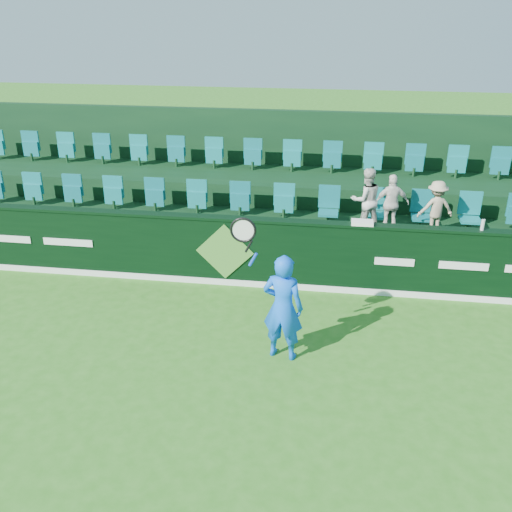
% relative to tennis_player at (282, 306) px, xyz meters
% --- Properties ---
extents(ground, '(60.00, 60.00, 0.00)m').
position_rel_tennis_player_xyz_m(ground, '(-1.30, -1.70, -0.86)').
color(ground, '#2A6E1A').
rests_on(ground, ground).
extents(sponsor_hoarding, '(16.00, 0.25, 1.35)m').
position_rel_tennis_player_xyz_m(sponsor_hoarding, '(-1.30, 2.30, -0.19)').
color(sponsor_hoarding, black).
rests_on(sponsor_hoarding, ground).
extents(stand_tier_front, '(16.00, 2.00, 0.80)m').
position_rel_tennis_player_xyz_m(stand_tier_front, '(-1.30, 3.40, -0.46)').
color(stand_tier_front, black).
rests_on(stand_tier_front, ground).
extents(stand_tier_back, '(16.00, 1.80, 1.30)m').
position_rel_tennis_player_xyz_m(stand_tier_back, '(-1.30, 5.30, -0.21)').
color(stand_tier_back, black).
rests_on(stand_tier_back, ground).
extents(stand_rear, '(16.00, 4.10, 2.60)m').
position_rel_tennis_player_xyz_m(stand_rear, '(-1.30, 5.75, 0.35)').
color(stand_rear, black).
rests_on(stand_rear, ground).
extents(seat_row_front, '(13.50, 0.50, 0.60)m').
position_rel_tennis_player_xyz_m(seat_row_front, '(-1.30, 3.80, 0.24)').
color(seat_row_front, '#127778').
rests_on(seat_row_front, stand_tier_front).
extents(seat_row_back, '(13.50, 0.50, 0.60)m').
position_rel_tennis_player_xyz_m(seat_row_back, '(-1.30, 5.60, 0.74)').
color(seat_row_back, '#127778').
rests_on(seat_row_back, stand_tier_back).
extents(tennis_player, '(1.16, 0.51, 2.34)m').
position_rel_tennis_player_xyz_m(tennis_player, '(0.00, 0.00, 0.00)').
color(tennis_player, blue).
rests_on(tennis_player, ground).
extents(spectator_left, '(0.74, 0.66, 1.26)m').
position_rel_tennis_player_xyz_m(spectator_left, '(1.27, 3.42, 0.57)').
color(spectator_left, beige).
rests_on(spectator_left, stand_tier_front).
extents(spectator_middle, '(0.71, 0.38, 1.16)m').
position_rel_tennis_player_xyz_m(spectator_middle, '(1.77, 3.42, 0.52)').
color(spectator_middle, silver).
rests_on(spectator_middle, stand_tier_front).
extents(spectator_right, '(0.76, 0.54, 1.07)m').
position_rel_tennis_player_xyz_m(spectator_right, '(2.61, 3.42, 0.47)').
color(spectator_right, tan).
rests_on(spectator_right, stand_tier_front).
extents(towel, '(0.38, 0.25, 0.06)m').
position_rel_tennis_player_xyz_m(towel, '(1.18, 2.30, 0.52)').
color(towel, white).
rests_on(towel, sponsor_hoarding).
extents(drinks_bottle, '(0.06, 0.06, 0.20)m').
position_rel_tennis_player_xyz_m(drinks_bottle, '(3.23, 2.30, 0.59)').
color(drinks_bottle, silver).
rests_on(drinks_bottle, sponsor_hoarding).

